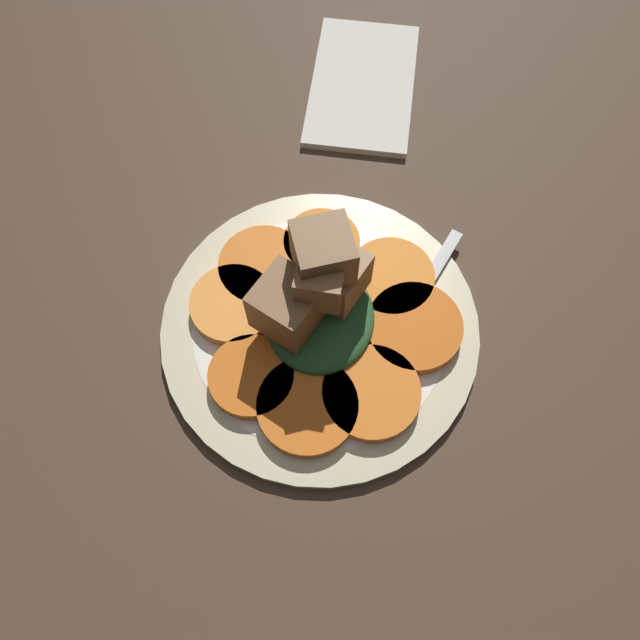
% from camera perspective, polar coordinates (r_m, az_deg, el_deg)
% --- Properties ---
extents(table_slab, '(1.20, 1.20, 0.02)m').
position_cam_1_polar(table_slab, '(0.56, 0.00, -1.31)').
color(table_slab, '#4C3828').
rests_on(table_slab, ground).
extents(plate, '(0.28, 0.28, 0.01)m').
position_cam_1_polar(plate, '(0.55, 0.00, -0.69)').
color(plate, beige).
rests_on(plate, table_slab).
extents(carrot_slice_0, '(0.08, 0.08, 0.01)m').
position_cam_1_polar(carrot_slice_0, '(0.56, -5.21, 4.89)').
color(carrot_slice_0, orange).
rests_on(carrot_slice_0, plate).
extents(carrot_slice_1, '(0.07, 0.07, 0.01)m').
position_cam_1_polar(carrot_slice_1, '(0.55, -7.97, 1.41)').
color(carrot_slice_1, '#F99439').
rests_on(carrot_slice_1, plate).
extents(carrot_slice_2, '(0.07, 0.07, 0.01)m').
position_cam_1_polar(carrot_slice_2, '(0.52, -6.29, -5.15)').
color(carrot_slice_2, orange).
rests_on(carrot_slice_2, plate).
extents(carrot_slice_3, '(0.08, 0.08, 0.01)m').
position_cam_1_polar(carrot_slice_3, '(0.51, -0.96, -7.91)').
color(carrot_slice_3, orange).
rests_on(carrot_slice_3, plate).
extents(carrot_slice_4, '(0.08, 0.08, 0.01)m').
position_cam_1_polar(carrot_slice_4, '(0.51, 4.70, -6.65)').
color(carrot_slice_4, orange).
rests_on(carrot_slice_4, plate).
extents(carrot_slice_5, '(0.08, 0.08, 0.01)m').
position_cam_1_polar(carrot_slice_5, '(0.54, 8.61, -0.67)').
color(carrot_slice_5, '#D76115').
rests_on(carrot_slice_5, plate).
extents(carrot_slice_6, '(0.08, 0.08, 0.01)m').
position_cam_1_polar(carrot_slice_6, '(0.56, 6.48, 3.87)').
color(carrot_slice_6, orange).
rests_on(carrot_slice_6, plate).
extents(carrot_slice_7, '(0.07, 0.07, 0.01)m').
position_cam_1_polar(carrot_slice_7, '(0.57, 0.16, 7.01)').
color(carrot_slice_7, orange).
rests_on(carrot_slice_7, plate).
extents(center_pile, '(0.10, 0.10, 0.11)m').
position_cam_1_polar(center_pile, '(0.50, -0.20, 2.08)').
color(center_pile, '#2D6033').
rests_on(center_pile, plate).
extents(fork, '(0.19, 0.09, 0.00)m').
position_cam_1_polar(fork, '(0.55, 7.79, 0.10)').
color(fork, silver).
rests_on(fork, plate).
extents(napkin, '(0.18, 0.11, 0.01)m').
position_cam_1_polar(napkin, '(0.71, 3.91, 20.68)').
color(napkin, silver).
rests_on(napkin, table_slab).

